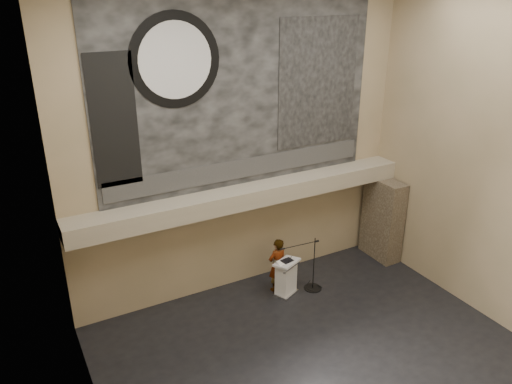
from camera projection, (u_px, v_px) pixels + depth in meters
floor at (319, 358)px, 12.09m from camera, size 10.00×10.00×0.00m
wall_back at (242, 147)px, 13.70m from camera, size 10.00×0.02×8.50m
wall_front at (494, 293)px, 7.21m from camera, size 10.00×0.02×8.50m
wall_left at (83, 254)px, 8.25m from camera, size 0.02×8.00×8.50m
wall_right at (489, 160)px, 12.66m from camera, size 0.02×8.00×8.50m
soffit at (249, 195)px, 13.88m from camera, size 10.00×0.80×0.50m
sprinkler_left at (197, 217)px, 13.24m from camera, size 0.04×0.04×0.06m
sprinkler_right at (307, 193)px, 14.78m from camera, size 0.04×0.04×0.06m
banner at (242, 95)px, 13.12m from camera, size 8.00×0.05×5.00m
banner_text_strip at (243, 168)px, 13.87m from camera, size 7.76×0.02×0.55m
banner_clock_rim at (175, 60)px, 11.91m from camera, size 2.30×0.02×2.30m
banner_clock_face at (176, 61)px, 11.89m from camera, size 1.84×0.02×1.84m
banner_building_print at (318, 83)px, 14.11m from camera, size 2.60×0.02×3.60m
banner_brick_print at (114, 122)px, 11.70m from camera, size 1.10×0.02×3.20m
stone_pier at (382, 219)px, 16.18m from camera, size 0.60×1.40×2.70m
lectern at (286, 278)px, 14.40m from camera, size 0.87×0.76×1.14m
binder at (287, 261)px, 14.17m from camera, size 0.35×0.29×0.04m
papers at (282, 263)px, 14.08m from camera, size 0.26×0.34×0.00m
speaker_person at (277, 265)px, 14.50m from camera, size 0.65×0.46×1.67m
mic_stand at (312, 281)px, 14.77m from camera, size 1.36×0.52×1.69m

